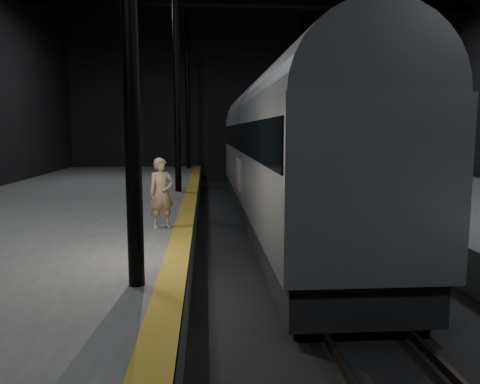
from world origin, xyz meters
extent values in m
plane|color=black|center=(0.00, 0.00, 0.00)|extent=(44.00, 44.00, 0.00)
cube|color=#4A4A48|center=(-7.50, 0.00, 0.50)|extent=(9.00, 43.80, 1.00)
cube|color=olive|center=(-3.25, 0.00, 1.00)|extent=(0.50, 43.80, 0.01)
cube|color=#3F3328|center=(-0.72, 0.00, 0.17)|extent=(0.08, 43.00, 0.14)
cube|color=#3F3328|center=(0.72, 0.00, 0.17)|extent=(0.08, 43.00, 0.14)
cube|color=black|center=(0.00, 0.00, 0.06)|extent=(2.40, 42.00, 0.12)
cylinder|color=black|center=(-3.80, 8.00, 6.00)|extent=(0.26, 0.26, 10.00)
cylinder|color=black|center=(3.80, 8.00, 6.00)|extent=(0.26, 0.26, 10.00)
cylinder|color=black|center=(-3.80, 20.00, 6.00)|extent=(0.26, 0.26, 10.00)
cylinder|color=black|center=(3.80, 20.00, 6.00)|extent=(0.26, 0.26, 10.00)
cube|color=black|center=(0.00, 14.00, 10.00)|extent=(23.60, 0.15, 0.18)
cube|color=#94979B|center=(0.00, 5.49, 2.58)|extent=(2.94, 20.25, 3.04)
cube|color=black|center=(0.00, 5.49, 0.68)|extent=(2.68, 19.85, 0.86)
cube|color=black|center=(0.00, 5.49, 3.29)|extent=(3.00, 19.95, 0.91)
cylinder|color=slate|center=(0.00, 5.49, 4.10)|extent=(2.88, 20.05, 2.88)
cube|color=black|center=(0.00, -1.60, 0.30)|extent=(1.82, 2.23, 0.35)
cube|color=black|center=(0.00, 12.58, 0.30)|extent=(1.82, 2.23, 0.35)
cube|color=silver|center=(-1.50, 4.48, 1.97)|extent=(0.04, 0.76, 1.06)
cube|color=silver|center=(-1.50, 5.69, 1.97)|extent=(0.04, 0.76, 1.06)
cylinder|color=#B5162A|center=(-1.52, 4.66, 1.72)|extent=(0.03, 0.26, 0.26)
cylinder|color=#B5162A|center=(-1.52, 5.88, 1.72)|extent=(0.03, 0.26, 0.26)
imported|color=tan|center=(-3.80, 0.55, 1.92)|extent=(0.78, 0.66, 1.83)
camera|label=1|loc=(-2.65, -11.54, 3.52)|focal=35.00mm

